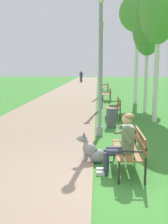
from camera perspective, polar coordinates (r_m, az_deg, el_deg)
ground_plane at (r=5.12m, az=6.20°, el=-15.15°), size 120.00×120.00×0.00m
paved_path at (r=28.81m, az=-1.39°, el=5.26°), size 4.12×60.00×0.04m
park_bench_near at (r=5.64m, az=10.06°, el=-7.33°), size 0.55×1.50×0.85m
park_bench_mid at (r=11.38m, az=6.57°, el=1.23°), size 0.55×1.50×0.85m
park_bench_far at (r=17.33m, az=5.05°, el=4.07°), size 0.55×1.50×0.85m
park_bench_furthest at (r=23.66m, az=4.69°, el=5.51°), size 0.55×1.50×0.85m
person_seated_on_near_bench at (r=5.39m, az=8.16°, el=-6.21°), size 0.74×0.49×1.25m
dog_grey at (r=6.07m, az=1.89°, el=-8.48°), size 0.83×0.29×0.71m
lamp_post_near at (r=8.21m, az=3.51°, el=10.10°), size 0.24×0.24×4.30m
lamp_post_mid at (r=14.01m, az=3.78°, el=10.26°), size 0.24×0.24×4.51m
lamp_post_far at (r=20.14m, az=3.66°, el=9.33°), size 0.24×0.24×4.03m
birch_tree_third at (r=11.01m, az=15.75°, el=20.10°), size 1.45×1.46×5.56m
birch_tree_fourth at (r=13.22m, az=13.56°, el=18.10°), size 1.47×1.57×5.73m
birch_tree_fifth at (r=16.53m, az=11.49°, el=19.94°), size 2.17×2.20×6.35m
litter_bin at (r=9.62m, az=5.93°, el=-1.25°), size 0.36×0.36×0.70m
pedestrian_distant at (r=38.55m, az=-0.52°, el=7.55°), size 0.32×0.22×1.65m
pedestrian_further_distant at (r=41.28m, az=-0.72°, el=7.67°), size 0.32×0.22×1.65m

